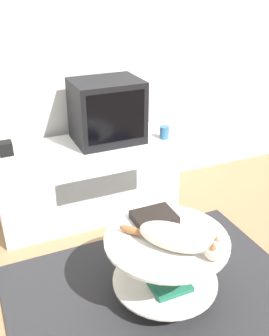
{
  "coord_description": "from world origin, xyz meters",
  "views": [
    {
      "loc": [
        -0.84,
        -1.49,
        1.76
      ],
      "look_at": [
        0.06,
        0.56,
        0.63
      ],
      "focal_mm": 42.0,
      "sensor_mm": 36.0,
      "label": 1
    }
  ],
  "objects_px": {
    "speaker": "(6,148)",
    "dvd_box": "(154,217)",
    "tv": "(107,111)",
    "cat": "(176,238)"
  },
  "relations": [
    {
      "from": "cat",
      "to": "tv",
      "type": "bearing_deg",
      "value": 137.22
    },
    {
      "from": "tv",
      "to": "dvd_box",
      "type": "relative_size",
      "value": 2.02
    },
    {
      "from": "speaker",
      "to": "dvd_box",
      "type": "bearing_deg",
      "value": -53.55
    },
    {
      "from": "speaker",
      "to": "dvd_box",
      "type": "relative_size",
      "value": 0.38
    },
    {
      "from": "tv",
      "to": "cat",
      "type": "bearing_deg",
      "value": -92.74
    },
    {
      "from": "tv",
      "to": "dvd_box",
      "type": "bearing_deg",
      "value": -93.21
    },
    {
      "from": "tv",
      "to": "cat",
      "type": "xyz_separation_m",
      "value": [
        -0.06,
        -1.18,
        -0.33
      ]
    },
    {
      "from": "speaker",
      "to": "cat",
      "type": "relative_size",
      "value": 0.2
    },
    {
      "from": "speaker",
      "to": "cat",
      "type": "bearing_deg",
      "value": -60.44
    },
    {
      "from": "tv",
      "to": "dvd_box",
      "type": "height_order",
      "value": "tv"
    }
  ]
}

